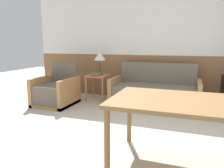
% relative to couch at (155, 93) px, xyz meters
% --- Properties ---
extents(ground_plane, '(16.00, 16.00, 0.00)m').
position_rel_couch_xyz_m(ground_plane, '(0.42, -2.04, -0.27)').
color(ground_plane, beige).
extents(wall_back, '(7.20, 0.06, 2.70)m').
position_rel_couch_xyz_m(wall_back, '(0.42, 0.59, 1.08)').
color(wall_back, '#8E603D').
rests_on(wall_back, ground_plane).
extents(couch, '(1.82, 0.82, 0.89)m').
position_rel_couch_xyz_m(couch, '(0.00, 0.00, 0.00)').
color(couch, '#B27F4C').
rests_on(couch, ground_plane).
extents(armchair, '(0.77, 0.84, 0.88)m').
position_rel_couch_xyz_m(armchair, '(-2.04, -0.60, 0.00)').
color(armchair, '#B27F4C').
rests_on(armchair, ground_plane).
extents(side_table, '(0.47, 0.47, 0.60)m').
position_rel_couch_xyz_m(side_table, '(-1.32, 0.01, 0.20)').
color(side_table, '#B27F4C').
rests_on(side_table, ground_plane).
extents(table_lamp, '(0.27, 0.27, 0.53)m').
position_rel_couch_xyz_m(table_lamp, '(-1.29, 0.09, 0.74)').
color(table_lamp, '#4C3823').
rests_on(table_lamp, side_table).
extents(book_stack, '(0.24, 0.18, 0.07)m').
position_rel_couch_xyz_m(book_stack, '(-1.32, -0.07, 0.36)').
color(book_stack, '#B22823').
rests_on(book_stack, side_table).
extents(dining_table, '(2.07, 0.95, 0.74)m').
position_rel_couch_xyz_m(dining_table, '(0.92, -2.26, 0.40)').
color(dining_table, olive).
rests_on(dining_table, ground_plane).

